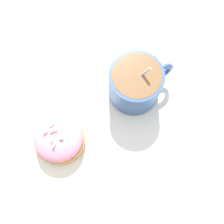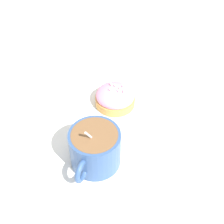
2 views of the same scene
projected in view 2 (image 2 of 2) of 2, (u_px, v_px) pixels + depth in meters
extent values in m
plane|color=#B2B2B7|center=(105.00, 130.00, 0.63)|extent=(3.00, 3.00, 0.00)
cube|color=white|center=(105.00, 130.00, 0.62)|extent=(0.34, 0.33, 0.00)
cylinder|color=#335184|center=(95.00, 148.00, 0.54)|extent=(0.09, 0.09, 0.07)
cylinder|color=brown|center=(94.00, 137.00, 0.52)|extent=(0.08, 0.08, 0.01)
torus|color=#335184|center=(82.00, 171.00, 0.51)|extent=(0.04, 0.02, 0.04)
ellipsoid|color=silver|center=(86.00, 166.00, 0.55)|extent=(0.03, 0.03, 0.01)
cylinder|color=silver|center=(96.00, 141.00, 0.53)|extent=(0.04, 0.03, 0.08)
cylinder|color=#D19347|center=(115.00, 100.00, 0.67)|extent=(0.09, 0.09, 0.02)
ellipsoid|color=pink|center=(115.00, 95.00, 0.66)|extent=(0.08, 0.08, 0.03)
cube|color=white|center=(115.00, 86.00, 0.65)|extent=(0.01, 0.01, 0.00)
cube|color=white|center=(120.00, 89.00, 0.65)|extent=(0.01, 0.00, 0.00)
cube|color=white|center=(123.00, 87.00, 0.65)|extent=(0.01, 0.00, 0.00)
cube|color=white|center=(119.00, 91.00, 0.64)|extent=(0.01, 0.01, 0.00)
cube|color=white|center=(111.00, 85.00, 0.66)|extent=(0.01, 0.01, 0.00)
cube|color=white|center=(124.00, 92.00, 0.64)|extent=(0.01, 0.00, 0.00)
cube|color=white|center=(111.00, 89.00, 0.65)|extent=(0.01, 0.01, 0.00)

